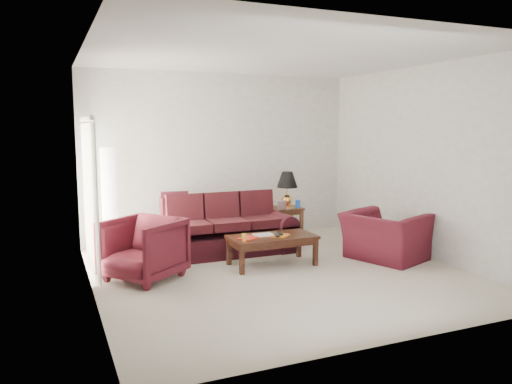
# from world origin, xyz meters

# --- Properties ---
(floor) EXTENTS (5.00, 5.00, 0.00)m
(floor) POSITION_xyz_m (0.00, 0.00, 0.00)
(floor) COLOR silver
(floor) RESTS_ON ground
(blinds) EXTENTS (0.10, 2.00, 2.16)m
(blinds) POSITION_xyz_m (-2.42, 1.30, 1.08)
(blinds) COLOR silver
(blinds) RESTS_ON ground
(sofa) EXTENTS (2.26, 1.00, 0.92)m
(sofa) POSITION_xyz_m (-0.34, 1.32, 0.46)
(sofa) COLOR black
(sofa) RESTS_ON ground
(throw_pillow) EXTENTS (0.49, 0.29, 0.47)m
(throw_pillow) POSITION_xyz_m (-1.00, 2.01, 0.74)
(throw_pillow) COLOR black
(throw_pillow) RESTS_ON sofa
(end_table) EXTENTS (0.52, 0.52, 0.57)m
(end_table) POSITION_xyz_m (1.08, 2.00, 0.29)
(end_table) COLOR #55331D
(end_table) RESTS_ON ground
(table_lamp) EXTENTS (0.40, 0.40, 0.65)m
(table_lamp) POSITION_xyz_m (1.14, 2.06, 0.89)
(table_lamp) COLOR #DB9244
(table_lamp) RESTS_ON end_table
(clock) EXTENTS (0.15, 0.07, 0.15)m
(clock) POSITION_xyz_m (0.91, 1.81, 0.64)
(clock) COLOR silver
(clock) RESTS_ON end_table
(blue_canister) EXTENTS (0.09, 0.09, 0.14)m
(blue_canister) POSITION_xyz_m (1.25, 1.84, 0.64)
(blue_canister) COLOR #1B4EB1
(blue_canister) RESTS_ON end_table
(picture_frame) EXTENTS (0.15, 0.17, 0.05)m
(picture_frame) POSITION_xyz_m (0.89, 2.21, 0.65)
(picture_frame) COLOR #B0B0B4
(picture_frame) RESTS_ON end_table
(floor_lamp) EXTENTS (0.37, 0.37, 1.75)m
(floor_lamp) POSITION_xyz_m (-2.06, 1.98, 0.88)
(floor_lamp) COLOR silver
(floor_lamp) RESTS_ON ground
(armchair_left) EXTENTS (1.28, 1.28, 0.84)m
(armchair_left) POSITION_xyz_m (-1.82, 0.45, 0.42)
(armchair_left) COLOR #440F19
(armchair_left) RESTS_ON ground
(armchair_right) EXTENTS (1.32, 1.40, 0.73)m
(armchair_right) POSITION_xyz_m (1.82, 0.02, 0.37)
(armchair_right) COLOR #46101A
(armchair_right) RESTS_ON ground
(coffee_table) EXTENTS (1.38, 0.87, 0.45)m
(coffee_table) POSITION_xyz_m (0.07, 0.40, 0.22)
(coffee_table) COLOR black
(coffee_table) RESTS_ON ground
(magazine_red) EXTENTS (0.34, 0.32, 0.02)m
(magazine_red) POSITION_xyz_m (-0.33, 0.36, 0.46)
(magazine_red) COLOR red
(magazine_red) RESTS_ON coffee_table
(magazine_white) EXTENTS (0.29, 0.22, 0.02)m
(magazine_white) POSITION_xyz_m (-0.04, 0.47, 0.46)
(magazine_white) COLOR white
(magazine_white) RESTS_ON coffee_table
(magazine_orange) EXTENTS (0.35, 0.34, 0.02)m
(magazine_orange) POSITION_xyz_m (0.17, 0.33, 0.46)
(magazine_orange) COLOR #BC6216
(magazine_orange) RESTS_ON coffee_table
(remote_a) EXTENTS (0.10, 0.19, 0.02)m
(remote_a) POSITION_xyz_m (0.09, 0.29, 0.48)
(remote_a) COLOR black
(remote_a) RESTS_ON coffee_table
(remote_b) EXTENTS (0.10, 0.19, 0.02)m
(remote_b) POSITION_xyz_m (0.19, 0.38, 0.48)
(remote_b) COLOR black
(remote_b) RESTS_ON coffee_table
(yellow_glass) EXTENTS (0.08, 0.08, 0.11)m
(yellow_glass) POSITION_xyz_m (-0.44, 0.23, 0.50)
(yellow_glass) COLOR yellow
(yellow_glass) RESTS_ON coffee_table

